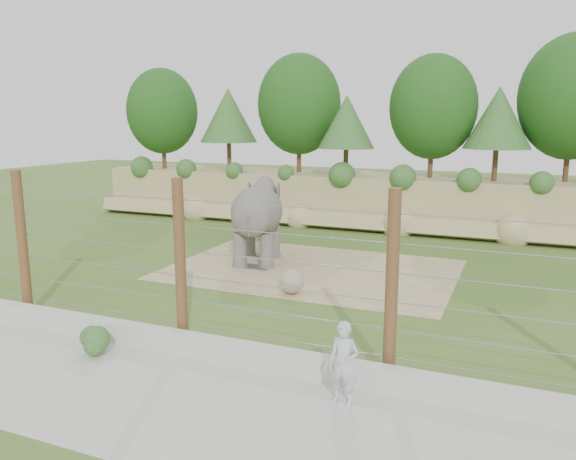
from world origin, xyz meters
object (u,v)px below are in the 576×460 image
at_px(stone_ball, 292,282).
at_px(barrier_fence, 180,263).
at_px(zookeeper, 344,364).
at_px(elephant, 257,223).

relative_size(stone_ball, barrier_fence, 0.04).
bearing_deg(barrier_fence, zookeeper, -16.77).
relative_size(barrier_fence, zookeeper, 12.49).
bearing_deg(elephant, zookeeper, -70.62).
xyz_separation_m(stone_ball, zookeeper, (3.51, -5.93, 0.42)).
xyz_separation_m(elephant, stone_ball, (2.68, -3.12, -1.11)).
bearing_deg(stone_ball, zookeeper, -59.37).
height_order(elephant, zookeeper, elephant).
xyz_separation_m(barrier_fence, zookeeper, (4.43, -1.34, -1.18)).
bearing_deg(zookeeper, stone_ball, 126.49).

